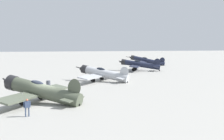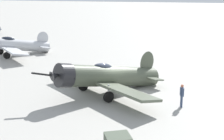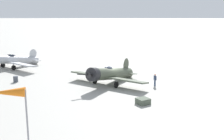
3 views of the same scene
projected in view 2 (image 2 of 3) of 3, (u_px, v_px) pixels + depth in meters
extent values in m
plane|color=#A8A59E|center=(112.00, 92.00, 24.94)|extent=(400.00, 400.00, 0.00)
cylinder|color=#4C5442|center=(112.00, 76.00, 24.62)|extent=(6.09, 8.28, 3.05)
cylinder|color=#232326|center=(64.00, 75.00, 22.03)|extent=(2.06, 1.91, 1.83)
cone|color=#232326|center=(55.00, 75.00, 21.62)|extent=(0.95, 0.94, 0.79)
cube|color=black|center=(53.00, 76.00, 21.53)|extent=(2.73, 1.34, 0.54)
ellipsoid|color=black|center=(103.00, 68.00, 23.92)|extent=(1.61, 1.92, 0.96)
cube|color=#565E4C|center=(101.00, 82.00, 24.07)|extent=(10.33, 7.53, 0.49)
ellipsoid|color=#4C5442|center=(147.00, 62.00, 26.61)|extent=(1.07, 1.58, 2.09)
cube|color=#565E4C|center=(145.00, 76.00, 26.76)|extent=(3.46, 2.76, 0.29)
cylinder|color=#999BA0|center=(109.00, 91.00, 22.51)|extent=(0.14, 0.14, 0.90)
cylinder|color=black|center=(109.00, 97.00, 22.62)|extent=(0.60, 0.78, 0.80)
cylinder|color=#999BA0|center=(83.00, 80.00, 25.12)|extent=(0.14, 0.14, 0.90)
cylinder|color=black|center=(83.00, 86.00, 25.23)|extent=(0.60, 0.78, 0.80)
cylinder|color=black|center=(151.00, 82.00, 27.34)|extent=(0.24, 0.29, 0.28)
cylinder|color=#B7BABF|center=(15.00, 45.00, 39.02)|extent=(6.24, 7.53, 2.67)
ellipsoid|color=black|center=(8.00, 40.00, 38.42)|extent=(1.69, 1.88, 0.94)
cube|color=#ADAFB5|center=(7.00, 47.00, 38.55)|extent=(10.36, 8.57, 0.47)
ellipsoid|color=#B7BABF|center=(43.00, 38.00, 40.70)|extent=(1.16, 1.46, 1.88)
cube|color=#ADAFB5|center=(42.00, 46.00, 40.83)|extent=(3.37, 2.95, 0.27)
cylinder|color=#999BA0|center=(6.00, 52.00, 37.05)|extent=(0.14, 0.14, 0.91)
cylinder|color=black|center=(7.00, 55.00, 37.16)|extent=(0.65, 0.76, 0.80)
cylinder|color=#999BA0|center=(0.00, 48.00, 39.65)|extent=(0.14, 0.14, 0.91)
cylinder|color=black|center=(0.00, 51.00, 39.75)|extent=(0.65, 0.76, 0.80)
cylinder|color=black|center=(47.00, 51.00, 41.36)|extent=(0.25, 0.28, 0.28)
cylinder|color=#384766|center=(181.00, 101.00, 21.84)|extent=(0.12, 0.12, 0.80)
cylinder|color=#384766|center=(182.00, 102.00, 21.57)|extent=(0.12, 0.12, 0.80)
cube|color=#384766|center=(182.00, 92.00, 21.54)|extent=(0.34, 0.48, 0.57)
sphere|color=#C96E50|center=(182.00, 86.00, 21.44)|extent=(0.21, 0.21, 0.21)
cylinder|color=#384766|center=(181.00, 90.00, 21.80)|extent=(0.09, 0.09, 0.54)
cylinder|color=#384766|center=(183.00, 93.00, 21.28)|extent=(0.09, 0.09, 0.54)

